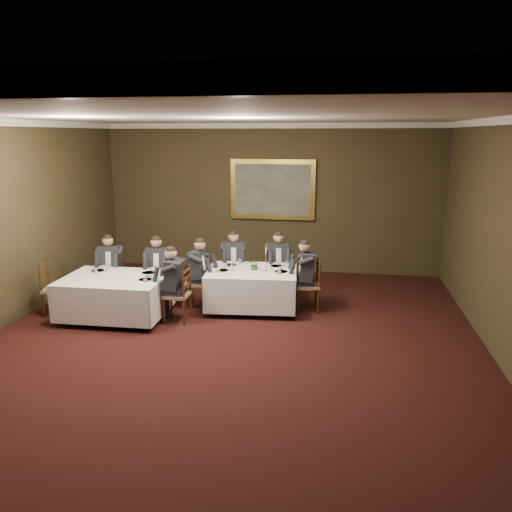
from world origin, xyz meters
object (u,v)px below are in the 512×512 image
(diner_main_backright, at_px, (278,271))
(chair_main_endright, at_px, (308,296))
(table_main, at_px, (252,286))
(diner_sec_backleft, at_px, (111,275))
(chair_main_endleft, at_px, (197,293))
(chair_sec_endleft, at_px, (56,300))
(chair_main_backright, at_px, (277,282))
(centerpiece, at_px, (255,264))
(diner_main_endleft, at_px, (197,282))
(diner_sec_endright, at_px, (177,293))
(table_second, at_px, (115,294))
(diner_sec_backright, at_px, (159,277))
(candlestick, at_px, (266,262))
(painting, at_px, (273,190))
(chair_sec_backleft, at_px, (112,286))
(chair_main_backleft, at_px, (234,281))
(diner_main_backleft, at_px, (234,270))
(diner_main_endright, at_px, (308,284))
(chair_sec_backright, at_px, (159,288))
(chair_sec_endright, at_px, (178,306))

(diner_main_backright, height_order, chair_main_endright, diner_main_backright)
(table_main, distance_m, diner_sec_backleft, 2.86)
(table_main, bearing_deg, diner_sec_backleft, 179.24)
(table_main, distance_m, diner_main_backright, 0.97)
(chair_main_endleft, relative_size, chair_sec_endleft, 1.00)
(chair_main_backright, relative_size, centerpiece, 4.30)
(diner_main_endleft, distance_m, diner_sec_endright, 0.78)
(table_second, distance_m, diner_sec_backright, 1.05)
(candlestick, bearing_deg, table_main, 179.13)
(chair_sec_endleft, xyz_separation_m, centerpiece, (3.55, 0.93, 0.60))
(diner_main_backright, height_order, painting, painting)
(chair_sec_backleft, height_order, diner_sec_backleft, diner_sec_backleft)
(diner_main_backright, distance_m, chair_main_endright, 1.08)
(table_main, relative_size, diner_sec_backleft, 1.33)
(table_second, relative_size, diner_main_backright, 1.38)
(centerpiece, bearing_deg, chair_main_backleft, 125.83)
(candlestick, bearing_deg, table_second, -161.44)
(diner_sec_backleft, bearing_deg, chair_main_endright, 169.44)
(chair_main_backright, xyz_separation_m, centerpiece, (-0.32, -0.88, 0.60))
(diner_main_endleft, distance_m, centerpiece, 1.17)
(table_main, relative_size, chair_sec_endleft, 1.79)
(diner_main_backleft, xyz_separation_m, diner_sec_backleft, (-2.33, -0.77, 0.00))
(chair_main_backleft, bearing_deg, centerpiece, 114.18)
(diner_main_backright, height_order, chair_main_endleft, diner_main_backright)
(chair_main_backleft, xyz_separation_m, chair_sec_endleft, (-2.98, -1.73, 0.00))
(diner_main_endright, relative_size, diner_sec_backright, 1.00)
(centerpiece, bearing_deg, diner_main_endleft, -174.14)
(diner_main_backleft, bearing_deg, diner_sec_endright, 56.40)
(diner_main_backleft, relative_size, centerpiece, 5.78)
(chair_main_endright, bearing_deg, candlestick, 87.86)
(diner_main_backright, bearing_deg, diner_sec_endright, 33.59)
(diner_main_backleft, xyz_separation_m, chair_sec_endleft, (-2.98, -1.72, -0.23))
(chair_main_backright, height_order, diner_main_backright, diner_main_backright)
(table_main, bearing_deg, diner_main_backleft, 122.86)
(table_main, relative_size, chair_sec_backright, 1.79)
(table_second, height_order, chair_sec_backright, chair_sec_backright)
(chair_main_endright, distance_m, diner_sec_backright, 2.94)
(diner_main_endright, xyz_separation_m, diner_sec_backleft, (-3.91, -0.05, 0.00))
(diner_main_endleft, relative_size, chair_main_endright, 1.35)
(chair_main_backright, relative_size, diner_main_backright, 0.74)
(chair_sec_backleft, bearing_deg, diner_sec_endright, 140.07)
(diner_main_backright, bearing_deg, chair_main_backright, -90.00)
(diner_main_endleft, xyz_separation_m, diner_main_endright, (2.10, 0.18, 0.00))
(chair_main_endright, distance_m, chair_sec_endright, 2.44)
(diner_main_backleft, height_order, chair_sec_backright, diner_main_backleft)
(chair_main_backleft, height_order, diner_sec_endright, diner_sec_endright)
(diner_sec_endright, distance_m, chair_sec_endleft, 2.32)
(centerpiece, bearing_deg, table_second, -159.37)
(chair_main_endright, bearing_deg, centerpiece, 84.94)
(diner_sec_backleft, distance_m, chair_sec_endleft, 1.17)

